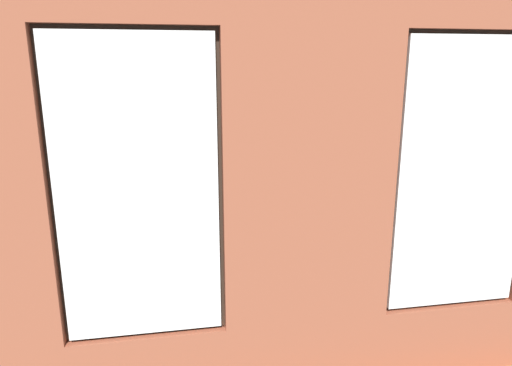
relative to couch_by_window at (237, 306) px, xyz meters
name	(u,v)px	position (x,y,z in m)	size (l,w,h in m)	color
ground_plane	(245,247)	(-0.41, -2.16, -0.38)	(6.42, 6.37, 0.10)	#99663D
brick_wall_with_windows	(310,158)	(-0.41, 0.65, 1.40)	(5.82, 0.30, 3.45)	#9E5138
couch_by_window	(237,306)	(0.00, 0.00, 0.00)	(1.98, 0.87, 0.80)	black
couch_left	(401,212)	(-2.62, -2.15, 0.00)	(0.92, 2.11, 0.80)	black
coffee_table	(262,216)	(-0.65, -2.20, 0.03)	(1.45, 0.81, 0.41)	#A87547
cup_ceramic	(289,205)	(-1.05, -2.34, 0.12)	(0.07, 0.07, 0.09)	#33567F
candle_jar	(248,207)	(-0.47, -2.30, 0.14)	(0.08, 0.08, 0.13)	#B7333D
table_plant_small	(272,205)	(-0.76, -2.08, 0.21)	(0.16, 0.16, 0.26)	gray
remote_black	(231,217)	(-0.21, -2.08, 0.09)	(0.05, 0.17, 0.02)	black
remote_silver	(262,212)	(-0.65, -2.20, 0.09)	(0.05, 0.17, 0.02)	#B2B2B7
media_console	(31,252)	(2.15, -1.78, -0.09)	(1.06, 0.42, 0.47)	black
tv_flatscreen	(24,203)	(2.15, -1.78, 0.49)	(0.97, 0.20, 0.69)	black
papasan_chair	(200,180)	(0.07, -4.09, 0.10)	(1.01, 1.01, 0.66)	olive
potted_plant_foreground_right	(91,172)	(1.85, -4.29, 0.27)	(0.87, 1.03, 1.50)	gray
potted_plant_between_couches	(396,240)	(-1.44, -0.05, 0.47)	(0.89, 0.89, 1.28)	#9E5638
potted_plant_near_tv	(57,245)	(1.60, -0.80, 0.35)	(0.66, 0.66, 1.05)	#47423D
potted_plant_corner_near_left	(353,153)	(-2.77, -4.34, 0.41)	(0.87, 0.98, 1.32)	#47423D
potted_plant_mid_room_small	(278,194)	(-1.07, -3.12, 0.06)	(0.36, 0.36, 0.59)	#9E5638
potted_plant_by_left_couch	(338,172)	(-2.22, -3.64, 0.24)	(0.52, 0.52, 0.85)	gray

